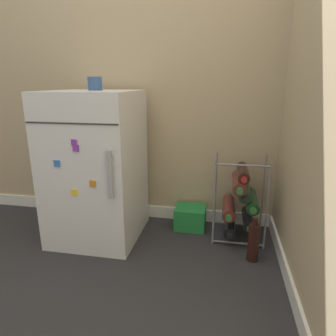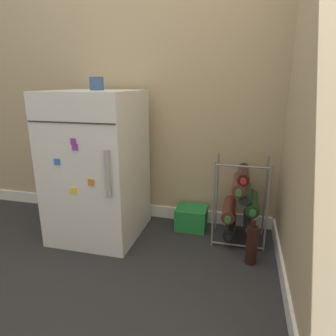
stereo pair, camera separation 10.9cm
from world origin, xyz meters
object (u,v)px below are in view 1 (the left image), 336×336
object	(u,v)px
mini_fridge	(96,167)
soda_box	(190,217)
wine_rack	(240,200)
fridge_top_cup	(95,84)
loose_bottle_floor	(253,242)

from	to	relation	value
mini_fridge	soda_box	xyz separation A→B (m)	(0.59, 0.21, -0.40)
soda_box	wine_rack	bearing A→B (deg)	-15.49
fridge_top_cup	loose_bottle_floor	distance (m)	1.32
mini_fridge	soda_box	size ratio (longest dim) A/B	4.51
mini_fridge	wine_rack	xyz separation A→B (m)	(0.92, 0.12, -0.20)
wine_rack	loose_bottle_floor	xyz separation A→B (m)	(0.08, -0.25, -0.16)
mini_fridge	loose_bottle_floor	distance (m)	1.06
mini_fridge	fridge_top_cup	distance (m)	0.52
loose_bottle_floor	wine_rack	bearing A→B (deg)	107.09
wine_rack	soda_box	world-z (taller)	wine_rack
mini_fridge	loose_bottle_floor	world-z (taller)	mini_fridge
soda_box	fridge_top_cup	size ratio (longest dim) A/B	2.48
mini_fridge	wine_rack	bearing A→B (deg)	7.38
soda_box	loose_bottle_floor	xyz separation A→B (m)	(0.40, -0.34, 0.04)
fridge_top_cup	loose_bottle_floor	bearing A→B (deg)	-9.17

